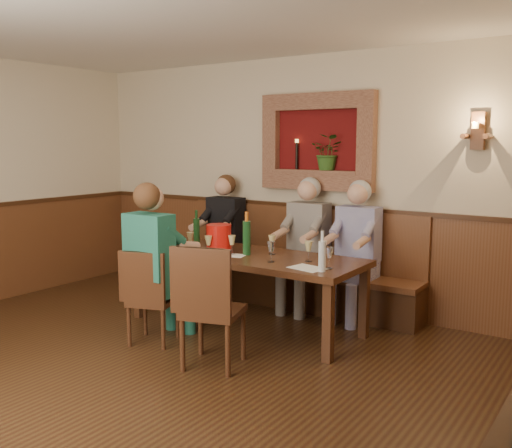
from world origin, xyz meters
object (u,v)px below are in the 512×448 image
at_px(chair_near_right, 213,331).
at_px(wine_bottle_green_a, 247,237).
at_px(dining_table, 245,261).
at_px(bench, 293,277).
at_px(person_bench_right, 354,263).
at_px(water_bottle, 322,255).
at_px(spittoon_bucket, 219,239).
at_px(person_chair_front, 157,276).
at_px(person_bench_left, 221,246).
at_px(wine_bottle_green_b, 197,230).
at_px(person_bench_mid, 304,256).
at_px(chair_near_left, 153,316).

distance_m(chair_near_right, wine_bottle_green_a, 1.19).
height_order(dining_table, bench, bench).
bearing_deg(person_bench_right, water_bottle, -79.59).
xyz_separation_m(dining_table, spittoon_bucket, (-0.25, -0.09, 0.22)).
relative_size(dining_table, wine_bottle_green_a, 5.66).
height_order(person_bench_right, water_bottle, person_bench_right).
xyz_separation_m(person_chair_front, water_bottle, (1.44, 0.51, 0.27)).
height_order(person_bench_left, person_bench_right, person_bench_left).
bearing_deg(wine_bottle_green_b, bench, 47.74).
xyz_separation_m(bench, spittoon_bucket, (-0.25, -1.04, 0.56)).
distance_m(person_bench_mid, spittoon_bucket, 1.07).
relative_size(person_bench_left, spittoon_bucket, 5.17).
bearing_deg(bench, spittoon_bucket, -103.67).
distance_m(dining_table, wine_bottle_green_b, 0.78).
bearing_deg(water_bottle, chair_near_left, -157.76).
relative_size(chair_near_right, person_bench_right, 0.70).
distance_m(chair_near_left, person_chair_front, 0.37).
height_order(person_bench_left, person_bench_mid, person_bench_mid).
relative_size(chair_near_right, water_bottle, 2.92).
height_order(chair_near_right, spittoon_bucket, spittoon_bucket).
xyz_separation_m(person_bench_right, wine_bottle_green_b, (-1.53, -0.70, 0.30)).
bearing_deg(dining_table, chair_near_left, -117.20).
distance_m(bench, person_chair_front, 1.80).
xyz_separation_m(bench, person_bench_right, (0.80, -0.11, 0.28)).
bearing_deg(wine_bottle_green_b, person_bench_right, 24.62).
bearing_deg(chair_near_left, bench, 56.81).
bearing_deg(person_bench_mid, dining_table, -103.81).
bearing_deg(wine_bottle_green_b, dining_table, -10.45).
height_order(dining_table, wine_bottle_green_b, wine_bottle_green_b).
relative_size(person_chair_front, wine_bottle_green_a, 3.52).
relative_size(chair_near_right, person_bench_mid, 0.70).
xyz_separation_m(person_bench_mid, person_bench_right, (0.59, 0.00, -0.00)).
relative_size(bench, chair_near_right, 2.92).
bearing_deg(bench, water_bottle, -50.49).
height_order(dining_table, person_bench_mid, person_bench_mid).
distance_m(bench, chair_near_left, 1.85).
height_order(wine_bottle_green_b, water_bottle, wine_bottle_green_b).
bearing_deg(wine_bottle_green_b, person_chair_front, -72.42).
distance_m(dining_table, chair_near_right, 1.11).
relative_size(person_bench_mid, wine_bottle_green_b, 3.93).
bearing_deg(bench, person_bench_left, -173.53).
relative_size(chair_near_left, person_chair_front, 0.59).
distance_m(person_bench_mid, wine_bottle_green_a, 0.94).
xyz_separation_m(person_chair_front, wine_bottle_green_b, (-0.29, 0.91, 0.28)).
bearing_deg(water_bottle, person_bench_mid, 125.70).
distance_m(person_bench_left, person_bench_mid, 1.15).
height_order(bench, chair_near_right, bench).
height_order(person_bench_left, water_bottle, person_bench_left).
distance_m(person_bench_left, water_bottle, 2.25).
relative_size(person_bench_left, person_bench_right, 1.00).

